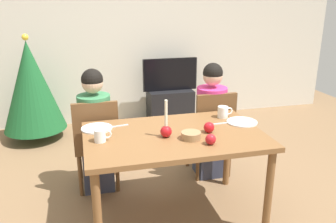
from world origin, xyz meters
The scene contains 20 objects.
ground_plane centered at (0.00, 0.00, 0.00)m, with size 7.68×7.68×0.00m, color brown.
back_wall centered at (0.00, 2.60, 1.30)m, with size 6.40×0.10×2.60m, color beige.
dining_table centered at (0.00, 0.00, 0.67)m, with size 1.40×0.90×0.75m.
chair_left centered at (-0.58, 0.61, 0.51)m, with size 0.40×0.40×0.90m.
chair_right centered at (0.56, 0.61, 0.51)m, with size 0.40×0.40×0.90m.
person_left_child centered at (-0.58, 0.64, 0.57)m, with size 0.30×0.30×1.17m.
person_right_child centered at (0.56, 0.64, 0.57)m, with size 0.30×0.30×1.17m.
tv_stand centered at (0.57, 2.30, 0.24)m, with size 0.64×0.40×0.48m, color black.
tv centered at (0.57, 2.30, 0.71)m, with size 0.79×0.05×0.46m.
christmas_tree centered at (-1.29, 2.09, 0.70)m, with size 0.78×0.78×1.35m.
candle_centerpiece centered at (-0.08, -0.05, 0.81)m, with size 0.09×0.09×0.30m.
plate_left centered at (-0.58, 0.26, 0.76)m, with size 0.25×0.25×0.01m, color silver.
plate_right centered at (0.63, 0.10, 0.76)m, with size 0.26×0.26×0.01m, color white.
mug_left centered at (-0.57, -0.01, 0.80)m, with size 0.13×0.09×0.09m.
mug_right centered at (0.52, 0.27, 0.80)m, with size 0.14×0.09×0.10m.
fork_left centered at (-0.41, 0.27, 0.75)m, with size 0.18×0.01×0.01m, color silver.
fork_right centered at (0.46, 0.12, 0.75)m, with size 0.18×0.01×0.01m, color silver.
bowl_walnuts centered at (0.10, -0.13, 0.78)m, with size 0.15×0.15×0.05m, color #99754C.
apple_near_candle centered at (0.27, -0.04, 0.79)m, with size 0.08×0.08×0.08m, color red.
apple_by_left_plate centered at (0.20, -0.26, 0.79)m, with size 0.08×0.08×0.08m, color red.
Camera 1 is at (-0.68, -2.46, 1.78)m, focal length 37.45 mm.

